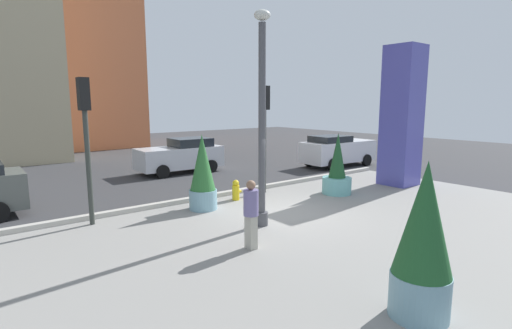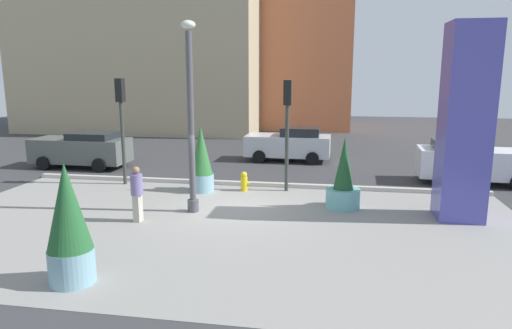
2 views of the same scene
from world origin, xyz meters
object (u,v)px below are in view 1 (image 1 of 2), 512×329
art_pillar_blue (402,117)px  car_curb_east (181,156)px  potted_plant_by_pillar (203,174)px  pedestrian_crossing (251,211)px  lamp_post (262,125)px  potted_plant_curbside (337,171)px  traffic_light_corner (264,121)px  traffic_light_far_side (86,127)px  potted_plant_near_right (423,242)px  fire_hydrant (236,190)px  car_curb_west (337,150)px

art_pillar_blue → car_curb_east: 10.58m
potted_plant_by_pillar → pedestrian_crossing: 3.87m
lamp_post → art_pillar_blue: size_ratio=1.01×
potted_plant_curbside → lamp_post: bearing=-165.5°
traffic_light_corner → pedestrian_crossing: bearing=-132.6°
potted_plant_by_pillar → traffic_light_far_side: bearing=169.8°
pedestrian_crossing → potted_plant_curbside: bearing=22.0°
potted_plant_by_pillar → traffic_light_far_side: 3.80m
art_pillar_blue → traffic_light_far_side: art_pillar_blue is taller
potted_plant_curbside → pedestrian_crossing: 6.57m
lamp_post → art_pillar_blue: bearing=5.0°
potted_plant_near_right → potted_plant_by_pillar: bearing=85.9°
art_pillar_blue → traffic_light_corner: size_ratio=1.41×
traffic_light_far_side → potted_plant_curbside: bearing=-12.5°
lamp_post → potted_plant_curbside: (4.76, 1.23, -2.00)m
potted_plant_by_pillar → pedestrian_crossing: bearing=-103.4°
fire_hydrant → traffic_light_corner: 2.91m
traffic_light_far_side → car_curb_west: bearing=10.1°
traffic_light_far_side → art_pillar_blue: bearing=-11.4°
art_pillar_blue → pedestrian_crossing: 9.95m
art_pillar_blue → car_curb_west: (1.79, 4.87, -2.04)m
car_curb_east → car_curb_west: bearing=-24.8°
potted_plant_near_right → traffic_light_far_side: size_ratio=0.62×
traffic_light_corner → potted_plant_curbside: bearing=-42.8°
art_pillar_blue → car_curb_east: art_pillar_blue is taller
potted_plant_curbside → traffic_light_far_side: 8.99m
lamp_post → art_pillar_blue: (8.22, 0.72, 0.04)m
art_pillar_blue → potted_plant_curbside: size_ratio=2.46×
fire_hydrant → pedestrian_crossing: (-2.45, -4.08, 0.57)m
car_curb_west → car_curb_east: 8.58m
car_curb_east → traffic_light_far_side: bearing=-134.9°
lamp_post → traffic_light_corner: size_ratio=1.43×
traffic_light_far_side → pedestrian_crossing: (2.47, -4.36, -1.90)m
lamp_post → potted_plant_by_pillar: bearing=100.0°
traffic_light_far_side → pedestrian_crossing: traffic_light_far_side is taller
lamp_post → potted_plant_curbside: bearing=14.5°
potted_plant_curbside → traffic_light_corner: size_ratio=0.57×
potted_plant_curbside → car_curb_west: bearing=39.7°
car_curb_east → pedestrian_crossing: (-3.56, -10.42, 0.08)m
lamp_post → potted_plant_by_pillar: size_ratio=2.38×
car_curb_west → car_curb_east: size_ratio=1.06×
traffic_light_far_side → pedestrian_crossing: size_ratio=2.48×
car_curb_west → art_pillar_blue: bearing=-110.2°
traffic_light_far_side → car_curb_east: 8.78m
art_pillar_blue → pedestrian_crossing: bearing=-168.5°
lamp_post → art_pillar_blue: lamp_post is taller
lamp_post → car_curb_west: lamp_post is taller
potted_plant_curbside → car_curb_east: potted_plant_curbside is taller
pedestrian_crossing → traffic_light_corner: bearing=47.4°
art_pillar_blue → fire_hydrant: size_ratio=7.80×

